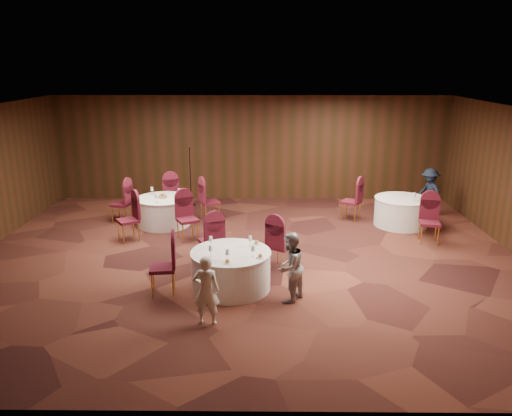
{
  "coord_description": "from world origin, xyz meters",
  "views": [
    {
      "loc": [
        0.3,
        -10.21,
        4.17
      ],
      "look_at": [
        0.2,
        0.2,
        1.1
      ],
      "focal_mm": 35.0,
      "sensor_mm": 36.0,
      "label": 1
    }
  ],
  "objects_px": {
    "table_left": "(164,211)",
    "woman_a": "(206,290)",
    "woman_b": "(290,267)",
    "table_right": "(401,212)",
    "table_main": "(231,270)",
    "man_c": "(429,192)",
    "mic_stand": "(191,188)"
  },
  "relations": [
    {
      "from": "table_left",
      "to": "woman_a",
      "type": "bearing_deg",
      "value": -72.0
    },
    {
      "from": "table_left",
      "to": "woman_b",
      "type": "height_order",
      "value": "woman_b"
    },
    {
      "from": "table_right",
      "to": "woman_b",
      "type": "distance_m",
      "value": 5.41
    },
    {
      "from": "table_main",
      "to": "man_c",
      "type": "distance_m",
      "value": 7.08
    },
    {
      "from": "woman_a",
      "to": "woman_b",
      "type": "height_order",
      "value": "woman_b"
    },
    {
      "from": "table_main",
      "to": "woman_a",
      "type": "distance_m",
      "value": 1.41
    },
    {
      "from": "table_main",
      "to": "table_left",
      "type": "relative_size",
      "value": 1.07
    },
    {
      "from": "man_c",
      "to": "woman_a",
      "type": "bearing_deg",
      "value": -63.35
    },
    {
      "from": "table_left",
      "to": "woman_a",
      "type": "distance_m",
      "value": 5.46
    },
    {
      "from": "table_right",
      "to": "man_c",
      "type": "relative_size",
      "value": 1.05
    },
    {
      "from": "table_main",
      "to": "mic_stand",
      "type": "bearing_deg",
      "value": 105.02
    },
    {
      "from": "table_left",
      "to": "woman_a",
      "type": "relative_size",
      "value": 1.18
    },
    {
      "from": "woman_a",
      "to": "man_c",
      "type": "distance_m",
      "value": 8.26
    },
    {
      "from": "mic_stand",
      "to": "woman_b",
      "type": "xyz_separation_m",
      "value": [
        2.61,
        -6.22,
        0.12
      ]
    },
    {
      "from": "table_right",
      "to": "woman_a",
      "type": "bearing_deg",
      "value": -131.26
    },
    {
      "from": "table_main",
      "to": "man_c",
      "type": "height_order",
      "value": "man_c"
    },
    {
      "from": "table_main",
      "to": "woman_b",
      "type": "bearing_deg",
      "value": -24.92
    },
    {
      "from": "woman_a",
      "to": "mic_stand",
      "type": "bearing_deg",
      "value": -77.02
    },
    {
      "from": "woman_b",
      "to": "man_c",
      "type": "xyz_separation_m",
      "value": [
        4.17,
        5.24,
        0.03
      ]
    },
    {
      "from": "table_left",
      "to": "woman_b",
      "type": "relative_size",
      "value": 1.1
    },
    {
      "from": "table_left",
      "to": "table_right",
      "type": "bearing_deg",
      "value": 0.29
    },
    {
      "from": "woman_b",
      "to": "man_c",
      "type": "height_order",
      "value": "man_c"
    },
    {
      "from": "mic_stand",
      "to": "man_c",
      "type": "distance_m",
      "value": 6.86
    },
    {
      "from": "mic_stand",
      "to": "woman_b",
      "type": "relative_size",
      "value": 1.35
    },
    {
      "from": "table_left",
      "to": "woman_a",
      "type": "height_order",
      "value": "woman_a"
    },
    {
      "from": "table_left",
      "to": "woman_b",
      "type": "distance_m",
      "value": 5.32
    },
    {
      "from": "woman_b",
      "to": "man_c",
      "type": "bearing_deg",
      "value": 176.55
    },
    {
      "from": "table_right",
      "to": "woman_b",
      "type": "height_order",
      "value": "woman_b"
    },
    {
      "from": "man_c",
      "to": "table_left",
      "type": "bearing_deg",
      "value": -103.78
    },
    {
      "from": "table_left",
      "to": "woman_a",
      "type": "xyz_separation_m",
      "value": [
        1.69,
        -5.19,
        0.22
      ]
    },
    {
      "from": "mic_stand",
      "to": "table_main",
      "type": "bearing_deg",
      "value": -74.98
    },
    {
      "from": "woman_a",
      "to": "man_c",
      "type": "height_order",
      "value": "man_c"
    }
  ]
}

